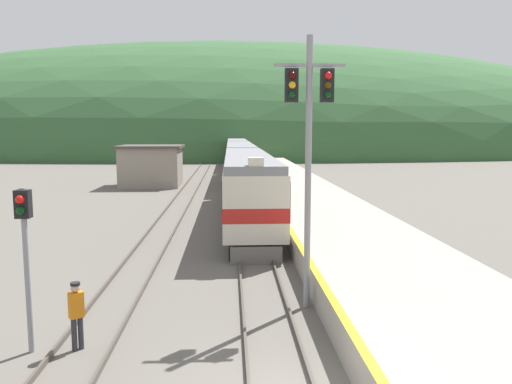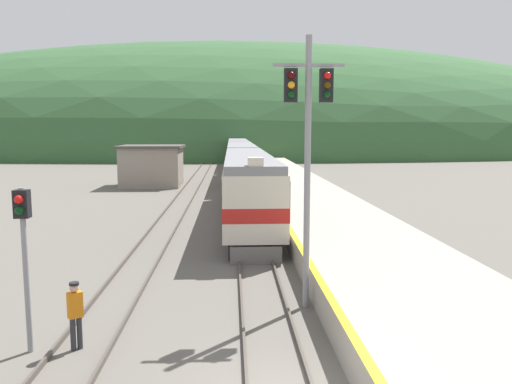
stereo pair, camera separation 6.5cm
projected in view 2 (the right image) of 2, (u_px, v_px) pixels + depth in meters
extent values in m
cube|color=#4C443D|center=(233.00, 165.00, 79.71)|extent=(0.08, 180.00, 0.16)
cube|color=#4C443D|center=(242.00, 165.00, 79.79)|extent=(0.08, 180.00, 0.16)
cube|color=#4C443D|center=(202.00, 165.00, 79.47)|extent=(0.08, 180.00, 0.16)
cube|color=#4C443D|center=(211.00, 165.00, 79.54)|extent=(0.08, 180.00, 0.16)
cube|color=#9E9689|center=(279.00, 173.00, 60.11)|extent=(6.16, 140.00, 1.02)
cube|color=yellow|center=(254.00, 168.00, 59.90)|extent=(0.24, 140.00, 0.01)
ellipsoid|color=#335B33|center=(235.00, 150.00, 134.11)|extent=(231.95, 104.38, 54.66)
cube|color=gray|center=(152.00, 167.00, 50.23)|extent=(5.75, 5.46, 3.87)
cube|color=#47423D|center=(152.00, 146.00, 49.97)|extent=(6.25, 5.96, 0.24)
cube|color=black|center=(248.00, 214.00, 31.45)|extent=(2.35, 19.50, 0.85)
cube|color=beige|center=(248.00, 184.00, 31.21)|extent=(2.86, 20.74, 2.93)
cube|color=red|center=(248.00, 188.00, 31.24)|extent=(2.89, 20.76, 0.65)
cube|color=black|center=(248.00, 174.00, 31.13)|extent=(2.89, 19.50, 0.88)
cube|color=slate|center=(248.00, 157.00, 31.00)|extent=(2.69, 20.74, 0.40)
cube|color=black|center=(255.00, 192.00, 21.97)|extent=(2.90, 2.20, 1.17)
cube|color=beige|center=(256.00, 162.00, 21.12)|extent=(0.64, 0.80, 0.36)
cube|color=slate|center=(256.00, 255.00, 21.37)|extent=(2.23, 0.40, 0.77)
cube|color=black|center=(241.00, 179.00, 53.27)|extent=(2.35, 20.22, 0.85)
cube|color=beige|center=(241.00, 161.00, 53.04)|extent=(2.86, 21.51, 2.93)
cube|color=red|center=(241.00, 164.00, 53.06)|extent=(2.89, 21.53, 0.65)
cube|color=black|center=(241.00, 155.00, 52.95)|extent=(2.89, 20.22, 0.88)
cube|color=slate|center=(241.00, 146.00, 52.83)|extent=(2.69, 21.51, 0.40)
cube|color=black|center=(238.00, 164.00, 75.48)|extent=(2.35, 20.22, 0.85)
cube|color=beige|center=(238.00, 152.00, 75.24)|extent=(2.86, 21.51, 2.93)
cube|color=red|center=(238.00, 153.00, 75.27)|extent=(2.89, 21.53, 0.65)
cube|color=black|center=(238.00, 147.00, 75.16)|extent=(2.89, 20.22, 0.88)
cube|color=slate|center=(238.00, 141.00, 75.03)|extent=(2.69, 21.51, 0.40)
cube|color=black|center=(236.00, 156.00, 97.68)|extent=(2.35, 20.22, 0.85)
cube|color=beige|center=(236.00, 147.00, 97.44)|extent=(2.86, 21.51, 2.93)
cube|color=red|center=(236.00, 148.00, 97.47)|extent=(2.89, 21.53, 0.65)
cube|color=black|center=(236.00, 143.00, 97.36)|extent=(2.89, 20.22, 0.88)
cube|color=slate|center=(236.00, 138.00, 97.24)|extent=(2.69, 21.51, 0.40)
cylinder|color=gray|center=(307.00, 175.00, 15.67)|extent=(0.20, 0.20, 8.57)
cube|color=gray|center=(309.00, 65.00, 15.24)|extent=(2.20, 0.10, 0.10)
cube|color=black|center=(291.00, 85.00, 15.29)|extent=(0.40, 0.28, 1.02)
sphere|color=#3C0504|center=(291.00, 75.00, 15.08)|extent=(0.22, 0.22, 0.22)
sphere|color=orange|center=(291.00, 85.00, 15.12)|extent=(0.22, 0.22, 0.22)
sphere|color=black|center=(291.00, 94.00, 15.15)|extent=(0.22, 0.22, 0.22)
cube|color=black|center=(326.00, 86.00, 15.35)|extent=(0.40, 0.28, 1.02)
sphere|color=red|center=(327.00, 76.00, 15.14)|extent=(0.22, 0.22, 0.22)
sphere|color=#412C05|center=(327.00, 85.00, 15.17)|extent=(0.22, 0.22, 0.22)
sphere|color=black|center=(327.00, 95.00, 15.21)|extent=(0.22, 0.22, 0.22)
cylinder|color=gray|center=(26.00, 271.00, 12.66)|extent=(0.14, 0.14, 4.28)
cube|color=black|center=(22.00, 204.00, 12.45)|extent=(0.36, 0.28, 0.71)
sphere|color=red|center=(19.00, 199.00, 12.26)|extent=(0.22, 0.22, 0.22)
sphere|color=black|center=(19.00, 210.00, 12.29)|extent=(0.22, 0.22, 0.22)
cylinder|color=#2D2D33|center=(73.00, 334.00, 12.96)|extent=(0.14, 0.14, 0.88)
cylinder|color=#2D2D33|center=(80.00, 333.00, 13.06)|extent=(0.14, 0.14, 0.88)
cube|color=orange|center=(75.00, 305.00, 12.91)|extent=(0.42, 0.39, 0.68)
sphere|color=tan|center=(74.00, 288.00, 12.86)|extent=(0.24, 0.24, 0.24)
cylinder|color=black|center=(74.00, 284.00, 12.84)|extent=(0.25, 0.25, 0.07)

